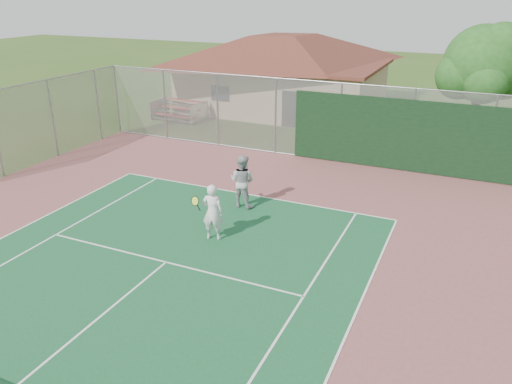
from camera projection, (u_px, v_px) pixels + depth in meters
back_fence at (342, 126)px, 21.61m from camera, size 20.08×0.11×3.53m
side_fence_left at (53, 119)px, 22.41m from camera, size 0.08×9.00×3.50m
clubhouse at (283, 65)px, 30.77m from camera, size 12.65×8.45×5.45m
bleachers at (179, 110)px, 29.18m from camera, size 2.96×1.90×1.08m
tree at (484, 66)px, 23.03m from camera, size 4.19×3.97×5.84m
player_white_front at (212, 212)px, 15.12m from camera, size 0.96×0.73×1.80m
player_grey_back at (242, 182)px, 17.41m from camera, size 0.96×0.77×1.89m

